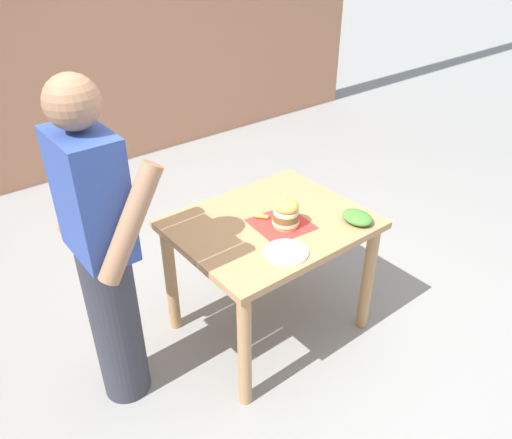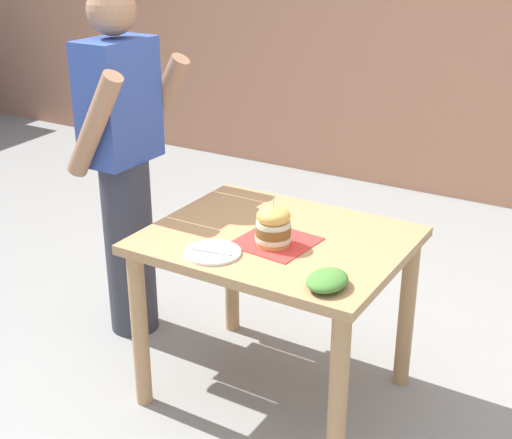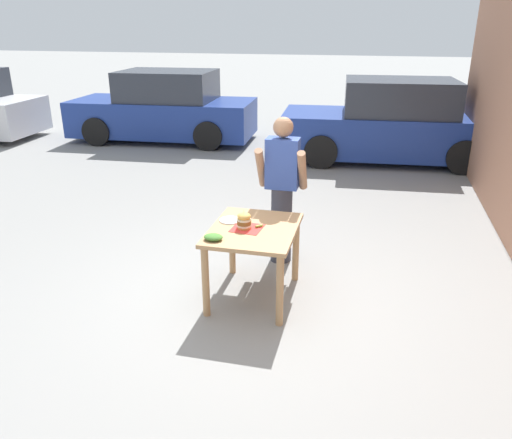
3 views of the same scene
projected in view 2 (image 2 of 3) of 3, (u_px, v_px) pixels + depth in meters
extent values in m
plane|color=gray|center=(275.00, 391.00, 3.17)|extent=(80.00, 80.00, 0.00)
cube|color=tan|center=(277.00, 240.00, 2.89)|extent=(0.83, 1.03, 0.04)
cylinder|color=tan|center=(338.00, 399.00, 2.54)|extent=(0.07, 0.07, 0.72)
cylinder|color=tan|center=(407.00, 313.00, 3.10)|extent=(0.07, 0.07, 0.72)
cylinder|color=tan|center=(140.00, 330.00, 2.97)|extent=(0.07, 0.07, 0.72)
cylinder|color=tan|center=(232.00, 265.00, 3.53)|extent=(0.07, 0.07, 0.72)
cube|color=red|center=(275.00, 242.00, 2.82)|extent=(0.31, 0.31, 0.00)
cylinder|color=gold|center=(273.00, 242.00, 2.79)|extent=(0.13, 0.13, 0.02)
cylinder|color=beige|center=(273.00, 237.00, 2.78)|extent=(0.14, 0.14, 0.02)
cylinder|color=brown|center=(273.00, 231.00, 2.77)|extent=(0.14, 0.14, 0.04)
cylinder|color=beige|center=(273.00, 224.00, 2.76)|extent=(0.14, 0.14, 0.02)
ellipsoid|color=gold|center=(273.00, 216.00, 2.75)|extent=(0.13, 0.13, 0.07)
cylinder|color=#D1B77F|center=(274.00, 205.00, 2.73)|extent=(0.00, 0.00, 0.05)
cylinder|color=#8EA83D|center=(278.00, 227.00, 2.92)|extent=(0.07, 0.07, 0.02)
cylinder|color=white|center=(213.00, 252.00, 2.72)|extent=(0.22, 0.22, 0.01)
cylinder|color=silver|center=(210.00, 252.00, 2.71)|extent=(0.04, 0.17, 0.01)
cylinder|color=silver|center=(215.00, 249.00, 2.73)|extent=(0.03, 0.17, 0.01)
ellipsoid|color=#477F33|center=(327.00, 280.00, 2.46)|extent=(0.18, 0.14, 0.06)
cylinder|color=#33333D|center=(130.00, 247.00, 3.51)|extent=(0.24, 0.24, 0.90)
cube|color=#334C9E|center=(119.00, 101.00, 3.23)|extent=(0.36, 0.22, 0.56)
sphere|color=#9E7051|center=(112.00, 10.00, 3.07)|extent=(0.22, 0.22, 0.22)
cylinder|color=#9E7051|center=(94.00, 125.00, 3.04)|extent=(0.09, 0.34, 0.50)
cylinder|color=#9E7051|center=(161.00, 103.00, 3.40)|extent=(0.09, 0.34, 0.50)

